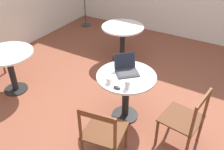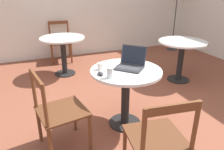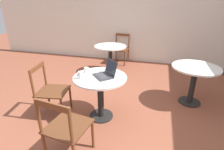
# 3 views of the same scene
# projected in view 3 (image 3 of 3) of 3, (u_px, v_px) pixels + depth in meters

# --- Properties ---
(ground_plane) EXTENTS (16.00, 16.00, 0.00)m
(ground_plane) POSITION_uv_depth(u_px,v_px,m) (96.00, 121.00, 2.79)
(ground_plane) COLOR brown
(wall_back) EXTENTS (9.40, 0.06, 2.70)m
(wall_back) POSITION_uv_depth(u_px,v_px,m) (133.00, 16.00, 5.12)
(wall_back) COLOR silver
(wall_back) RESTS_ON ground_plane
(cafe_table_near) EXTENTS (0.81, 0.81, 0.72)m
(cafe_table_near) POSITION_uv_depth(u_px,v_px,m) (100.00, 86.00, 2.69)
(cafe_table_near) COLOR black
(cafe_table_near) RESTS_ON ground_plane
(cafe_table_mid) EXTENTS (0.81, 0.81, 0.72)m
(cafe_table_mid) POSITION_uv_depth(u_px,v_px,m) (195.00, 75.00, 3.10)
(cafe_table_mid) COLOR black
(cafe_table_mid) RESTS_ON ground_plane
(cafe_table_far) EXTENTS (0.81, 0.81, 0.72)m
(cafe_table_far) POSITION_uv_depth(u_px,v_px,m) (110.00, 52.00, 4.48)
(cafe_table_far) COLOR black
(cafe_table_far) RESTS_ON ground_plane
(chair_near_front) EXTENTS (0.51, 0.51, 0.86)m
(chair_near_front) POSITION_uv_depth(u_px,v_px,m) (66.00, 128.00, 1.99)
(chair_near_front) COLOR brown
(chair_near_front) RESTS_ON ground_plane
(chair_near_left) EXTENTS (0.53, 0.53, 0.86)m
(chair_near_left) POSITION_uv_depth(u_px,v_px,m) (50.00, 91.00, 2.82)
(chair_near_left) COLOR brown
(chair_near_left) RESTS_ON ground_plane
(chair_far_back) EXTENTS (0.50, 0.50, 0.86)m
(chair_far_back) POSITION_uv_depth(u_px,v_px,m) (121.00, 49.00, 5.27)
(chair_far_back) COLOR brown
(chair_far_back) RESTS_ON ground_plane
(laptop) EXTENTS (0.41, 0.41, 0.23)m
(laptop) POSITION_uv_depth(u_px,v_px,m) (106.00, 73.00, 2.63)
(laptop) COLOR #2D2D33
(laptop) RESTS_ON cafe_table_near
(mouse) EXTENTS (0.06, 0.10, 0.03)m
(mouse) POSITION_uv_depth(u_px,v_px,m) (80.00, 74.00, 2.67)
(mouse) COLOR #2D2D33
(mouse) RESTS_ON cafe_table_near
(mug) EXTENTS (0.11, 0.07, 0.08)m
(mug) POSITION_uv_depth(u_px,v_px,m) (87.00, 70.00, 2.77)
(mug) COLOR silver
(mug) RESTS_ON cafe_table_near
(drinking_glass) EXTENTS (0.07, 0.07, 0.11)m
(drinking_glass) POSITION_uv_depth(u_px,v_px,m) (80.00, 75.00, 2.54)
(drinking_glass) COLOR silver
(drinking_glass) RESTS_ON cafe_table_near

